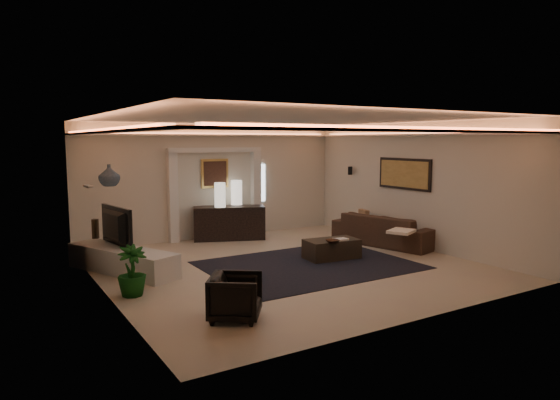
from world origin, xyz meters
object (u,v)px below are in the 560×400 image
sofa (385,230)px  coffee_table (332,249)px  console (229,224)px  armchair (236,297)px

sofa → coffee_table: sofa is taller
console → armchair: size_ratio=2.50×
sofa → coffee_table: 2.03m
console → coffee_table: (0.96, -2.99, -0.20)m
coffee_table → armchair: bearing=-140.7°
armchair → coffee_table: bearing=-21.4°
console → sofa: console is taller
armchair → sofa: bearing=-27.9°
coffee_table → armchair: 3.97m
sofa → coffee_table: (-1.96, -0.49, -0.16)m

